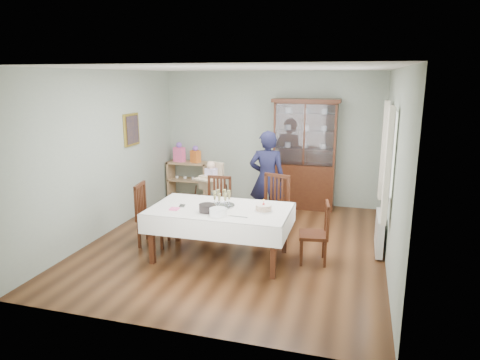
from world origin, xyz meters
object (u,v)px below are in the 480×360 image
at_px(chair_far_left, 217,217).
at_px(gift_bag_pink, 179,153).
at_px(chair_far_right, 271,221).
at_px(sideboard, 189,180).
at_px(high_chair, 211,196).
at_px(gift_bag_orange, 195,155).
at_px(chair_end_left, 153,226).
at_px(champagne_tray, 222,202).
at_px(chair_end_right, 314,245).
at_px(birthday_cake, 264,208).
at_px(woman, 267,179).
at_px(china_cabinet, 305,153).
at_px(dining_table, 220,233).

bearing_deg(chair_far_left, gift_bag_pink, 126.21).
bearing_deg(chair_far_right, sideboard, 154.61).
xyz_separation_m(high_chair, gift_bag_orange, (-0.76, 1.14, 0.54)).
bearing_deg(chair_end_left, chair_far_left, -55.87).
relative_size(chair_end_left, champagne_tray, 2.62).
distance_m(champagne_tray, gift_bag_orange, 3.15).
height_order(chair_end_right, birthday_cake, birthday_cake).
xyz_separation_m(chair_far_left, chair_end_left, (-0.81, -0.74, 0.01)).
distance_m(chair_far_left, gift_bag_pink, 2.52).
bearing_deg(chair_end_right, woman, -152.47).
height_order(china_cabinet, chair_far_right, china_cabinet).
relative_size(chair_far_left, woman, 0.56).
xyz_separation_m(birthday_cake, gift_bag_pink, (-2.51, 2.82, 0.18)).
bearing_deg(woman, china_cabinet, -119.48).
xyz_separation_m(sideboard, high_chair, (0.94, -1.16, 0.02)).
bearing_deg(champagne_tray, birthday_cake, -5.71).
bearing_deg(chair_end_left, chair_end_right, -97.81).
distance_m(dining_table, gift_bag_orange, 3.27).
relative_size(china_cabinet, sideboard, 2.42).
xyz_separation_m(chair_end_right, gift_bag_pink, (-3.21, 2.62, 0.72)).
relative_size(chair_end_left, chair_end_right, 1.11).
height_order(china_cabinet, chair_end_left, china_cabinet).
xyz_separation_m(chair_end_left, woman, (1.53, 1.35, 0.56)).
bearing_deg(china_cabinet, woman, -110.55).
height_order(chair_far_right, chair_end_left, chair_far_right).
bearing_deg(gift_bag_orange, sideboard, 173.53).
bearing_deg(chair_far_right, birthday_cake, -69.68).
xyz_separation_m(chair_end_right, high_chair, (-2.07, 1.48, 0.16)).
bearing_deg(woman, high_chair, -16.21).
distance_m(birthday_cake, gift_bag_orange, 3.54).
relative_size(high_chair, gift_bag_pink, 2.56).
bearing_deg(gift_bag_orange, chair_end_left, -83.27).
relative_size(sideboard, high_chair, 0.83).
bearing_deg(champagne_tray, woman, 77.00).
bearing_deg(chair_end_left, china_cabinet, -45.51).
height_order(woman, birthday_cake, woman).
bearing_deg(woman, chair_far_left, 31.63).
distance_m(chair_end_right, gift_bag_pink, 4.20).
xyz_separation_m(dining_table, high_chair, (-0.74, 1.70, 0.04)).
height_order(chair_far_left, high_chair, high_chair).
height_order(dining_table, gift_bag_orange, gift_bag_orange).
xyz_separation_m(chair_far_left, high_chair, (-0.36, 0.76, 0.14)).
bearing_deg(woman, gift_bag_pink, -38.94).
relative_size(sideboard, birthday_cake, 3.51).
bearing_deg(high_chair, woman, 12.58).
height_order(dining_table, chair_end_left, chair_end_left).
relative_size(high_chair, champagne_tray, 2.90).
xyz_separation_m(china_cabinet, chair_end_left, (-2.01, -2.63, -0.83)).
bearing_deg(chair_far_left, high_chair, 113.64).
bearing_deg(high_chair, chair_end_left, -86.87).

